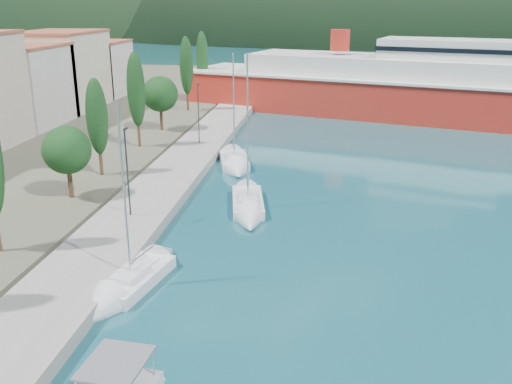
# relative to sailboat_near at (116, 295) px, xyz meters

# --- Properties ---
(ground) EXTENTS (1400.00, 1400.00, 0.00)m
(ground) POSITION_rel_sailboat_near_xyz_m (6.27, 114.22, -0.30)
(ground) COLOR #18525D
(quay) EXTENTS (5.00, 88.00, 0.80)m
(quay) POSITION_rel_sailboat_near_xyz_m (-2.73, 20.22, 0.10)
(quay) COLOR gray
(quay) RESTS_ON ground
(tree_row) EXTENTS (4.02, 64.46, 9.92)m
(tree_row) POSITION_rel_sailboat_near_xyz_m (-8.52, 27.20, 5.29)
(tree_row) COLOR #47301E
(tree_row) RESTS_ON land_strip
(lamp_posts) EXTENTS (0.15, 46.80, 6.06)m
(lamp_posts) POSITION_rel_sailboat_near_xyz_m (-2.73, 8.81, 3.79)
(lamp_posts) COLOR #2D2D33
(lamp_posts) RESTS_ON quay
(sailboat_near) EXTENTS (3.76, 7.93, 10.96)m
(sailboat_near) POSITION_rel_sailboat_near_xyz_m (0.00, 0.00, 0.00)
(sailboat_near) COLOR silver
(sailboat_near) RESTS_ON ground
(sailboat_mid) EXTENTS (3.74, 8.83, 12.33)m
(sailboat_mid) POSITION_rel_sailboat_near_xyz_m (5.10, 12.94, 0.00)
(sailboat_mid) COLOR silver
(sailboat_mid) RESTS_ON ground
(sailboat_far) EXTENTS (4.33, 8.14, 11.41)m
(sailboat_far) POSITION_rel_sailboat_near_xyz_m (2.23, 24.48, 0.02)
(sailboat_far) COLOR silver
(sailboat_far) RESTS_ON ground
(ferry) EXTENTS (59.96, 29.55, 11.70)m
(ferry) POSITION_rel_sailboat_near_xyz_m (19.48, 53.33, 3.26)
(ferry) COLOR #B2271B
(ferry) RESTS_ON ground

